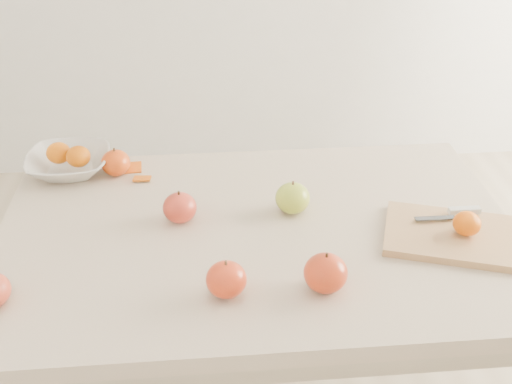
{
  "coord_description": "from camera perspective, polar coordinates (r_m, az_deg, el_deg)",
  "views": [
    {
      "loc": [
        -0.12,
        -1.23,
        1.58
      ],
      "look_at": [
        0.0,
        0.05,
        0.82
      ],
      "focal_mm": 45.0,
      "sensor_mm": 36.0,
      "label": 1
    }
  ],
  "objects": [
    {
      "name": "table",
      "position": [
        1.55,
        0.17,
        -6.35
      ],
      "size": [
        1.2,
        0.8,
        0.75
      ],
      "color": "beige",
      "rests_on": "ground"
    },
    {
      "name": "cutting_board",
      "position": [
        1.51,
        16.84,
        -3.7
      ],
      "size": [
        0.34,
        0.29,
        0.02
      ],
      "primitive_type": "cube",
      "rotation": [
        0.0,
        0.0,
        -0.33
      ],
      "color": "tan",
      "rests_on": "table"
    },
    {
      "name": "board_tangerine",
      "position": [
        1.5,
        18.24,
        -2.68
      ],
      "size": [
        0.06,
        0.06,
        0.05
      ],
      "primitive_type": "ellipsoid",
      "color": "#D95307",
      "rests_on": "cutting_board"
    },
    {
      "name": "fruit_bowl",
      "position": [
        1.78,
        -16.28,
        2.46
      ],
      "size": [
        0.22,
        0.22,
        0.05
      ],
      "primitive_type": "imported",
      "color": "silver",
      "rests_on": "table"
    },
    {
      "name": "bowl_tangerine_near",
      "position": [
        1.78,
        -17.15,
        3.34
      ],
      "size": [
        0.06,
        0.06,
        0.06
      ],
      "primitive_type": "ellipsoid",
      "color": "orange",
      "rests_on": "fruit_bowl"
    },
    {
      "name": "bowl_tangerine_far",
      "position": [
        1.75,
        -15.52,
        3.07
      ],
      "size": [
        0.06,
        0.06,
        0.06
      ],
      "primitive_type": "ellipsoid",
      "color": "#C85B07",
      "rests_on": "fruit_bowl"
    },
    {
      "name": "orange_peel_a",
      "position": [
        1.77,
        -11.09,
        2.0
      ],
      "size": [
        0.06,
        0.05,
        0.01
      ],
      "primitive_type": "cube",
      "rotation": [
        0.21,
        0.0,
        0.05
      ],
      "color": "#C8540E",
      "rests_on": "table"
    },
    {
      "name": "orange_peel_b",
      "position": [
        1.71,
        -10.09,
        1.12
      ],
      "size": [
        0.05,
        0.04,
        0.01
      ],
      "primitive_type": "cube",
      "rotation": [
        -0.14,
        0.0,
        -0.08
      ],
      "color": "#CD5C0E",
      "rests_on": "table"
    },
    {
      "name": "paring_knife",
      "position": [
        1.58,
        17.64,
        -1.68
      ],
      "size": [
        0.17,
        0.05,
        0.01
      ],
      "color": "silver",
      "rests_on": "cutting_board"
    },
    {
      "name": "apple_green",
      "position": [
        1.54,
        3.27,
        -0.54
      ],
      "size": [
        0.08,
        0.08,
        0.08
      ],
      "primitive_type": "ellipsoid",
      "color": "olive",
      "rests_on": "table"
    },
    {
      "name": "apple_red_a",
      "position": [
        1.74,
        -12.36,
        2.56
      ],
      "size": [
        0.08,
        0.08,
        0.07
      ],
      "primitive_type": "ellipsoid",
      "color": "#A51903",
      "rests_on": "table"
    },
    {
      "name": "apple_red_e",
      "position": [
        1.29,
        6.2,
        -7.17
      ],
      "size": [
        0.09,
        0.09,
        0.08
      ],
      "primitive_type": "ellipsoid",
      "color": "#A30106",
      "rests_on": "table"
    },
    {
      "name": "apple_red_b",
      "position": [
        1.51,
        -6.79,
        -1.39
      ],
      "size": [
        0.08,
        0.08,
        0.07
      ],
      "primitive_type": "ellipsoid",
      "color": "maroon",
      "rests_on": "table"
    },
    {
      "name": "apple_red_c",
      "position": [
        1.28,
        -2.66,
        -7.77
      ],
      "size": [
        0.08,
        0.08,
        0.07
      ],
      "primitive_type": "ellipsoid",
      "color": "#A00810",
      "rests_on": "table"
    }
  ]
}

